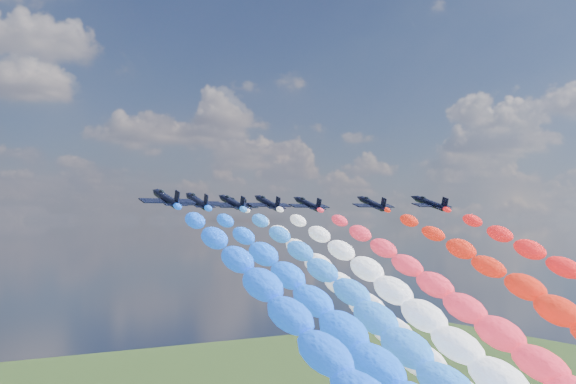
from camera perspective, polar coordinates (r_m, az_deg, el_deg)
jet_0 at (r=114.18m, az=-9.77°, el=-0.52°), size 9.15×12.30×5.65m
jet_1 at (r=128.27m, az=-7.32°, el=-0.73°), size 9.20×12.33×5.65m
trail_1 at (r=86.87m, az=5.94°, el=-13.94°), size 6.43×95.57×45.84m
jet_2 at (r=138.61m, az=-4.51°, el=-0.86°), size 9.20×12.34×5.65m
trail_2 at (r=98.22m, az=8.50°, el=-12.57°), size 6.43×95.57×45.84m
jet_3 at (r=140.73m, az=-1.64°, el=-0.89°), size 8.97×12.17×5.65m
trail_3 at (r=101.85m, az=12.20°, el=-12.18°), size 6.43×95.57×45.84m
jet_4 at (r=152.30m, az=-4.17°, el=-0.99°), size 9.39×12.47×5.65m
trail_4 at (r=111.60m, az=7.34°, el=-11.34°), size 6.43×95.57×45.84m
jet_5 at (r=150.08m, az=1.62°, el=-0.98°), size 8.90×12.12×5.65m
trail_5 at (r=112.74m, az=15.36°, el=-11.18°), size 6.43×95.57×45.84m
jet_6 at (r=147.44m, az=6.80°, el=-0.94°), size 9.55×12.58×5.65m
jet_7 at (r=146.74m, az=11.38°, el=-0.90°), size 9.04×12.22×5.65m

